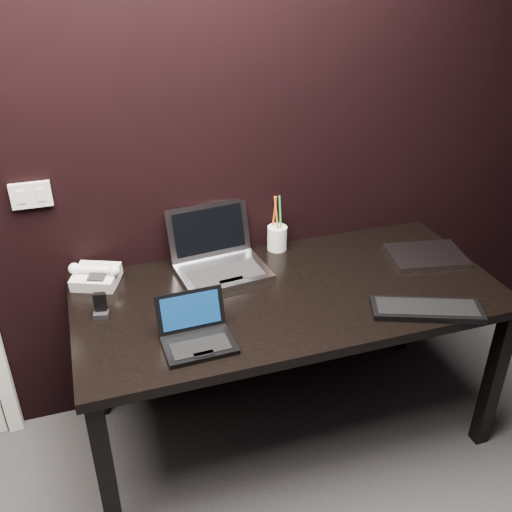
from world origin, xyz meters
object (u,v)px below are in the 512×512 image
object	(u,v)px
closed_laptop	(426,256)
desk_phone	(96,276)
silver_laptop	(219,261)
ext_keyboard	(427,309)
desk	(289,307)
mobile_phone	(101,307)
netbook	(197,335)
pen_cup	(277,237)

from	to	relation	value
closed_laptop	desk_phone	size ratio (longest dim) A/B	1.63
silver_laptop	ext_keyboard	world-z (taller)	silver_laptop
ext_keyboard	desk_phone	distance (m)	1.31
desk	closed_laptop	size ratio (longest dim) A/B	4.71
silver_laptop	closed_laptop	size ratio (longest dim) A/B	1.10
mobile_phone	desk	bearing A→B (deg)	-4.65
netbook	silver_laptop	size ratio (longest dim) A/B	0.63
silver_laptop	desk_phone	size ratio (longest dim) A/B	1.79
netbook	mobile_phone	world-z (taller)	netbook
netbook	silver_laptop	world-z (taller)	silver_laptop
ext_keyboard	closed_laptop	world-z (taller)	ext_keyboard
ext_keyboard	mobile_phone	bearing A→B (deg)	162.93
silver_laptop	desk_phone	distance (m)	0.51
netbook	ext_keyboard	size ratio (longest dim) A/B	0.57
silver_laptop	ext_keyboard	bearing A→B (deg)	-39.21
desk	pen_cup	bearing A→B (deg)	78.26
pen_cup	desk	bearing A→B (deg)	-101.74
closed_laptop	pen_cup	size ratio (longest dim) A/B	1.39
netbook	ext_keyboard	bearing A→B (deg)	-5.87
silver_laptop	closed_laptop	world-z (taller)	silver_laptop
closed_laptop	mobile_phone	distance (m)	1.40
silver_laptop	mobile_phone	size ratio (longest dim) A/B	4.20
desk	netbook	distance (m)	0.49
silver_laptop	ext_keyboard	distance (m)	0.86
desk	netbook	xyz separation A→B (m)	(-0.43, -0.21, 0.11)
desk_phone	pen_cup	size ratio (longest dim) A/B	0.85
desk	silver_laptop	size ratio (longest dim) A/B	4.29
netbook	pen_cup	distance (m)	0.75
desk	mobile_phone	xyz separation A→B (m)	(-0.73, 0.06, 0.11)
netbook	mobile_phone	xyz separation A→B (m)	(-0.30, 0.27, 0.00)
closed_laptop	desk_phone	distance (m)	1.42
netbook	ext_keyboard	distance (m)	0.87
netbook	desk_phone	xyz separation A→B (m)	(-0.30, 0.50, 0.01)
desk	silver_laptop	distance (m)	0.35
closed_laptop	desk_phone	world-z (taller)	desk_phone
desk_phone	mobile_phone	size ratio (longest dim) A/B	2.35
desk	mobile_phone	world-z (taller)	mobile_phone
netbook	mobile_phone	distance (m)	0.41
desk	ext_keyboard	xyz separation A→B (m)	(0.44, -0.30, 0.09)
silver_laptop	closed_laptop	xyz separation A→B (m)	(0.90, -0.18, -0.04)
ext_keyboard	desk_phone	size ratio (longest dim) A/B	1.96
ext_keyboard	pen_cup	xyz separation A→B (m)	(-0.37, 0.65, 0.05)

